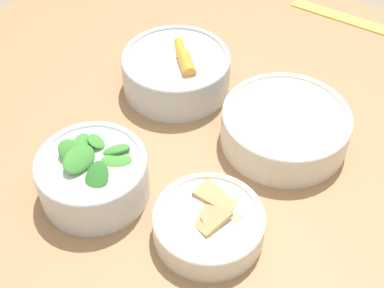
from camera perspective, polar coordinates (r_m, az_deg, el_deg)
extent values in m
cube|color=#99724C|center=(0.78, 4.99, -4.69)|extent=(1.24, 1.10, 0.03)
cube|color=olive|center=(1.55, -5.64, 7.44)|extent=(0.06, 0.06, 0.70)
cylinder|color=silver|center=(0.89, -1.69, 7.61)|extent=(0.18, 0.18, 0.06)
torus|color=silver|center=(0.87, -1.73, 9.18)|extent=(0.18, 0.18, 0.01)
cylinder|color=orange|center=(0.88, -1.67, 8.63)|extent=(0.03, 0.06, 0.02)
cylinder|color=orange|center=(0.88, -3.10, 8.57)|extent=(0.05, 0.05, 0.02)
cylinder|color=orange|center=(0.88, -2.16, 8.61)|extent=(0.05, 0.05, 0.02)
cylinder|color=orange|center=(0.89, -1.24, 9.85)|extent=(0.05, 0.05, 0.02)
cylinder|color=orange|center=(0.85, -0.63, 8.58)|extent=(0.05, 0.05, 0.02)
cylinder|color=silver|center=(0.74, -10.45, -3.53)|extent=(0.15, 0.15, 0.06)
torus|color=silver|center=(0.72, -10.79, -1.91)|extent=(0.15, 0.15, 0.01)
ellipsoid|color=#3D8433|center=(0.73, -8.34, -0.65)|extent=(0.06, 0.04, 0.05)
ellipsoid|color=#4C933D|center=(0.71, -8.15, -1.89)|extent=(0.05, 0.05, 0.02)
ellipsoid|color=#3D8433|center=(0.71, -11.98, -1.60)|extent=(0.04, 0.05, 0.03)
ellipsoid|color=#3D8433|center=(0.75, -9.89, 0.28)|extent=(0.05, 0.05, 0.04)
ellipsoid|color=#3D8433|center=(0.72, -12.21, -1.24)|extent=(0.06, 0.04, 0.04)
ellipsoid|color=#2D7028|center=(0.69, -10.12, -3.60)|extent=(0.05, 0.05, 0.03)
ellipsoid|color=#3D8433|center=(0.74, -11.10, -0.14)|extent=(0.06, 0.06, 0.05)
cylinder|color=silver|center=(0.81, 9.85, 1.69)|extent=(0.19, 0.19, 0.05)
torus|color=silver|center=(0.79, 10.10, 3.06)|extent=(0.19, 0.19, 0.01)
cylinder|color=#936042|center=(0.82, 9.78, 1.28)|extent=(0.18, 0.18, 0.03)
ellipsoid|color=#8E5B3D|center=(0.82, 7.31, 3.68)|extent=(0.01, 0.01, 0.01)
ellipsoid|color=#AD7551|center=(0.78, 4.40, 1.45)|extent=(0.01, 0.01, 0.01)
ellipsoid|color=#A36B4C|center=(0.75, 7.06, -0.83)|extent=(0.01, 0.01, 0.01)
ellipsoid|color=#8E5B3D|center=(0.81, 6.43, 3.12)|extent=(0.01, 0.01, 0.01)
ellipsoid|color=#AD7551|center=(0.81, 5.09, 3.18)|extent=(0.01, 0.01, 0.01)
ellipsoid|color=#A36B4C|center=(0.85, 9.47, 4.96)|extent=(0.01, 0.01, 0.01)
ellipsoid|color=#8E5B3D|center=(0.80, 13.09, 2.12)|extent=(0.01, 0.01, 0.01)
ellipsoid|color=#A36B4C|center=(0.79, 13.35, 1.30)|extent=(0.01, 0.01, 0.01)
ellipsoid|color=#A36B4C|center=(0.80, 15.16, 1.12)|extent=(0.01, 0.01, 0.01)
ellipsoid|color=#AD7551|center=(0.79, 11.56, 1.08)|extent=(0.01, 0.01, 0.01)
ellipsoid|color=#A36B4C|center=(0.79, 4.90, 2.33)|extent=(0.01, 0.01, 0.01)
ellipsoid|color=#8E5B3D|center=(0.83, 8.43, 4.64)|extent=(0.01, 0.01, 0.01)
ellipsoid|color=#AD7551|center=(0.77, 11.30, -0.37)|extent=(0.01, 0.01, 0.01)
cylinder|color=#E0A88E|center=(0.75, 8.78, -0.44)|extent=(0.03, 0.03, 0.01)
cylinder|color=beige|center=(0.84, 7.59, 5.29)|extent=(0.03, 0.03, 0.01)
cylinder|color=#E0A88E|center=(0.81, 12.64, 2.37)|extent=(0.03, 0.03, 0.01)
cylinder|color=#E0A88E|center=(0.76, 11.24, -1.03)|extent=(0.03, 0.03, 0.01)
cylinder|color=silver|center=(0.70, 1.77, -8.65)|extent=(0.15, 0.15, 0.04)
torus|color=silver|center=(0.68, 1.81, -7.77)|extent=(0.15, 0.15, 0.01)
cube|color=tan|center=(0.68, 2.48, -9.74)|extent=(0.06, 0.06, 0.03)
cube|color=tan|center=(0.68, 2.73, -8.66)|extent=(0.05, 0.05, 0.02)
cube|color=tan|center=(0.68, 3.41, -8.97)|extent=(0.06, 0.06, 0.02)
cube|color=tan|center=(0.71, 2.94, -5.29)|extent=(0.06, 0.05, 0.02)
cube|color=tan|center=(0.68, 1.88, -7.91)|extent=(0.05, 0.05, 0.02)
cube|color=#EADB4C|center=(1.11, 17.24, 12.30)|extent=(0.27, 0.03, 0.00)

